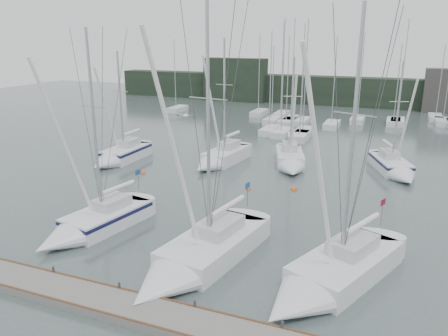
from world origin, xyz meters
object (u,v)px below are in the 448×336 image
object	(u,v)px
buoy_c	(143,173)
buoy_a	(248,189)
sailboat_near_center	(191,262)
sailboat_mid_d	(396,169)
sailboat_near_left	(88,226)
sailboat_near_right	(324,281)
sailboat_mid_a	(118,156)
sailboat_mid_c	(291,162)
sailboat_mid_b	(218,159)
buoy_b	(294,190)

from	to	relation	value
buoy_c	buoy_a	bearing A→B (deg)	-2.99
sailboat_near_center	sailboat_mid_d	xyz separation A→B (m)	(9.62, 22.07, -0.01)
sailboat_near_left	sailboat_near_right	size ratio (longest dim) A/B	0.93
sailboat_near_left	sailboat_mid_a	size ratio (longest dim) A/B	1.17
sailboat_mid_d	buoy_c	world-z (taller)	sailboat_mid_d
sailboat_mid_c	sailboat_mid_d	bearing A→B (deg)	-8.63
buoy_a	sailboat_mid_c	bearing A→B (deg)	76.62
sailboat_near_left	sailboat_near_right	bearing A→B (deg)	7.15
sailboat_near_left	sailboat_mid_d	world-z (taller)	sailboat_near_left
sailboat_mid_b	sailboat_mid_c	xyz separation A→B (m)	(6.67, 1.70, -0.01)
sailboat_near_left	sailboat_near_center	size ratio (longest dim) A/B	0.88
sailboat_near_right	buoy_a	world-z (taller)	sailboat_near_right
sailboat_mid_c	buoy_b	bearing A→B (deg)	-91.10
sailboat_mid_c	sailboat_mid_d	world-z (taller)	sailboat_mid_c
sailboat_near_right	sailboat_mid_b	distance (m)	22.46
sailboat_mid_c	buoy_a	distance (m)	7.46
sailboat_near_left	sailboat_mid_b	world-z (taller)	sailboat_near_left
buoy_b	sailboat_near_center	bearing A→B (deg)	-98.05
sailboat_near_left	buoy_c	xyz separation A→B (m)	(-3.73, 12.27, -0.57)
buoy_c	buoy_b	bearing A→B (deg)	3.00
buoy_a	buoy_c	bearing A→B (deg)	177.01
sailboat_near_right	sailboat_mid_b	xyz separation A→B (m)	(-13.13, 18.22, 0.02)
sailboat_near_left	buoy_b	distance (m)	16.44
sailboat_mid_c	sailboat_mid_a	bearing A→B (deg)	178.33
sailboat_mid_c	buoy_c	distance (m)	13.82
sailboat_mid_a	sailboat_mid_c	xyz separation A→B (m)	(16.20, 4.50, -0.04)
sailboat_mid_d	sailboat_near_right	bearing A→B (deg)	-118.24
sailboat_near_center	sailboat_near_right	xyz separation A→B (m)	(6.81, 0.76, 0.01)
sailboat_near_left	sailboat_near_right	distance (m)	14.83
sailboat_near_right	sailboat_near_center	bearing A→B (deg)	-150.79
sailboat_mid_a	sailboat_mid_c	bearing A→B (deg)	16.45
sailboat_near_left	sailboat_mid_a	distance (m)	16.46
buoy_a	buoy_b	xyz separation A→B (m)	(3.45, 1.26, 0.00)
sailboat_mid_c	sailboat_near_right	bearing A→B (deg)	-89.24
sailboat_mid_c	buoy_c	size ratio (longest dim) A/B	20.83
sailboat_near_right	sailboat_mid_a	bearing A→B (deg)	168.65
sailboat_near_left	sailboat_near_right	world-z (taller)	sailboat_near_right
buoy_c	sailboat_near_center	bearing A→B (deg)	-50.03
sailboat_near_left	buoy_a	world-z (taller)	sailboat_near_left
sailboat_mid_d	buoy_a	xyz separation A→B (m)	(-10.98, -8.63, -0.56)
sailboat_near_right	sailboat_mid_c	distance (m)	20.94
sailboat_mid_c	sailboat_mid_d	distance (m)	9.37
sailboat_near_center	buoy_a	size ratio (longest dim) A/B	33.84
sailboat_near_left	buoy_c	size ratio (longest dim) A/B	25.46
sailboat_mid_d	buoy_b	distance (m)	10.56
sailboat_mid_c	buoy_a	size ratio (longest dim) A/B	24.31
sailboat_near_center	buoy_c	bearing A→B (deg)	140.18
sailboat_mid_a	buoy_c	world-z (taller)	sailboat_mid_a
sailboat_mid_a	sailboat_mid_b	xyz separation A→B (m)	(9.53, 2.80, -0.03)
sailboat_near_center	buoy_c	distance (m)	18.25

